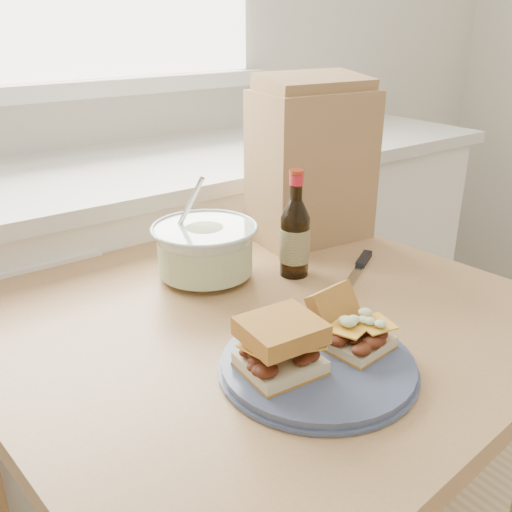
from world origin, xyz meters
TOP-DOWN VIEW (x-y plane):
  - wall_back at (0.00, 2.00)m, footprint 4.00×0.02m
  - cabinet_run at (-0.00, 1.70)m, footprint 2.50×0.64m
  - dining_table at (-0.10, 0.98)m, footprint 1.07×1.07m
  - plate at (-0.13, 0.75)m, footprint 0.30×0.30m
  - sandwich_left at (-0.20, 0.76)m, footprint 0.12×0.11m
  - sandwich_right at (-0.06, 0.75)m, footprint 0.11×0.14m
  - coleslaw_bowl at (-0.09, 1.14)m, footprint 0.22×0.22m
  - beer_bottle at (0.07, 1.05)m, footprint 0.06×0.06m
  - knife at (0.21, 0.99)m, footprint 0.18×0.12m
  - paper_bag at (0.24, 1.20)m, footprint 0.29×0.21m

SIDE VIEW (x-z plane):
  - cabinet_run at x=0.00m, z-range 0.00..0.94m
  - dining_table at x=-0.10m, z-range 0.29..1.11m
  - knife at x=0.21m, z-range 0.82..0.83m
  - plate at x=-0.13m, z-range 0.82..0.84m
  - sandwich_right at x=-0.06m, z-range 0.82..0.91m
  - coleslaw_bowl at x=-0.09m, z-range 0.76..0.99m
  - sandwich_left at x=-0.20m, z-range 0.84..0.92m
  - beer_bottle at x=0.07m, z-range 0.79..1.02m
  - paper_bag at x=0.24m, z-range 0.82..1.17m
  - wall_back at x=0.00m, z-range 0.00..2.70m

